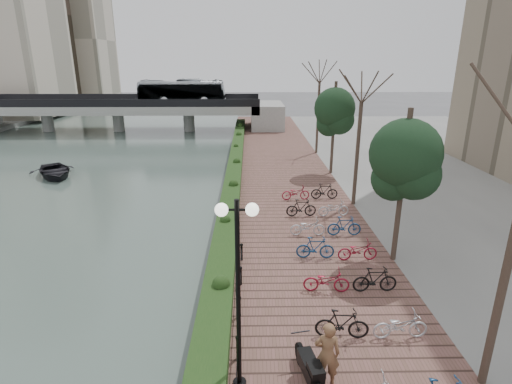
{
  "coord_description": "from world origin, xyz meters",
  "views": [
    {
      "loc": [
        1.77,
        -6.5,
        8.75
      ],
      "look_at": [
        2.1,
        13.84,
        2.0
      ],
      "focal_mm": 28.0,
      "sensor_mm": 36.0,
      "label": 1
    }
  ],
  "objects_px": {
    "boat": "(54,171)",
    "lamppost": "(238,259)",
    "pedestrian": "(327,354)",
    "motorcycle": "(309,366)"
  },
  "relations": [
    {
      "from": "boat",
      "to": "lamppost",
      "type": "bearing_deg",
      "value": -88.23
    },
    {
      "from": "pedestrian",
      "to": "boat",
      "type": "bearing_deg",
      "value": -45.88
    },
    {
      "from": "lamppost",
      "to": "motorcycle",
      "type": "relative_size",
      "value": 2.97
    },
    {
      "from": "lamppost",
      "to": "motorcycle",
      "type": "xyz_separation_m",
      "value": [
        1.84,
        0.01,
        -3.2
      ]
    },
    {
      "from": "pedestrian",
      "to": "motorcycle",
      "type": "bearing_deg",
      "value": 5.06
    },
    {
      "from": "lamppost",
      "to": "pedestrian",
      "type": "distance_m",
      "value": 3.63
    },
    {
      "from": "motorcycle",
      "to": "boat",
      "type": "height_order",
      "value": "motorcycle"
    },
    {
      "from": "motorcycle",
      "to": "pedestrian",
      "type": "xyz_separation_m",
      "value": [
        0.46,
        -0.01,
        0.39
      ]
    },
    {
      "from": "boat",
      "to": "motorcycle",
      "type": "bearing_deg",
      "value": -85.06
    },
    {
      "from": "boat",
      "to": "pedestrian",
      "type": "bearing_deg",
      "value": -84.31
    }
  ]
}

